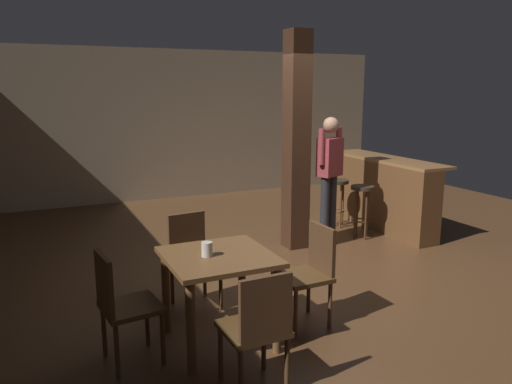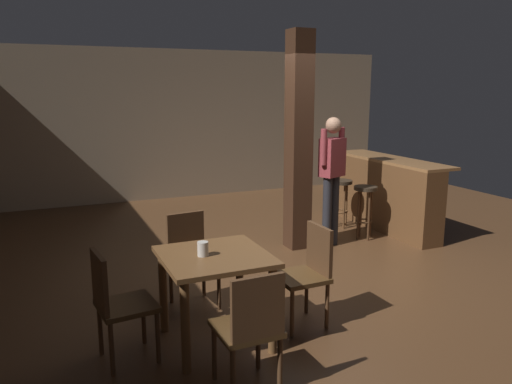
{
  "view_description": "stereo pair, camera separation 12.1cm",
  "coord_description": "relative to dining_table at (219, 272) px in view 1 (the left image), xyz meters",
  "views": [
    {
      "loc": [
        -2.92,
        -4.83,
        2.08
      ],
      "look_at": [
        -0.72,
        -0.06,
        0.99
      ],
      "focal_mm": 35.0,
      "sensor_mm": 36.0,
      "label": 1
    },
    {
      "loc": [
        -2.81,
        -4.88,
        2.08
      ],
      "look_at": [
        -0.72,
        -0.06,
        0.99
      ],
      "focal_mm": 35.0,
      "sensor_mm": 36.0,
      "label": 2
    }
  ],
  "objects": [
    {
      "name": "pillar",
      "position": [
        1.83,
        1.99,
        0.78
      ],
      "size": [
        0.28,
        0.28,
        2.8
      ],
      "primitive_type": "cube",
      "color": "#382114",
      "rests_on": "ground_plane"
    },
    {
      "name": "standing_person",
      "position": [
        2.26,
        1.87,
        0.38
      ],
      "size": [
        0.46,
        0.31,
        1.72
      ],
      "color": "maroon",
      "rests_on": "ground_plane"
    },
    {
      "name": "bar_counter",
      "position": [
        3.45,
        2.29,
        -0.08
      ],
      "size": [
        0.56,
        2.19,
        1.06
      ],
      "color": "brown",
      "rests_on": "ground_plane"
    },
    {
      "name": "bar_stool_mid",
      "position": [
        2.89,
        2.6,
        -0.07
      ],
      "size": [
        0.34,
        0.34,
        0.73
      ],
      "color": "#2D2319",
      "rests_on": "ground_plane"
    },
    {
      "name": "wall_back",
      "position": [
        1.58,
        5.71,
        0.78
      ],
      "size": [
        8.0,
        0.1,
        2.8
      ],
      "primitive_type": "cube",
      "color": "gray",
      "rests_on": "ground_plane"
    },
    {
      "name": "chair_west",
      "position": [
        -0.79,
        -0.02,
        -0.11
      ],
      "size": [
        0.47,
        0.47,
        0.89
      ],
      "color": "#4C3319",
      "rests_on": "ground_plane"
    },
    {
      "name": "ground_plane",
      "position": [
        1.58,
        1.21,
        -0.62
      ],
      "size": [
        10.8,
        10.8,
        0.0
      ],
      "primitive_type": "plane",
      "color": "#4C301C"
    },
    {
      "name": "chair_north",
      "position": [
        0.02,
        0.8,
        -0.11
      ],
      "size": [
        0.47,
        0.47,
        0.89
      ],
      "color": "#4C3319",
      "rests_on": "ground_plane"
    },
    {
      "name": "bar_stool_near",
      "position": [
        2.87,
        1.94,
        -0.06
      ],
      "size": [
        0.32,
        0.32,
        0.75
      ],
      "color": "#2D2319",
      "rests_on": "ground_plane"
    },
    {
      "name": "chair_south",
      "position": [
        -0.01,
        -0.79,
        -0.11
      ],
      "size": [
        0.43,
        0.43,
        0.89
      ],
      "color": "#4C3319",
      "rests_on": "ground_plane"
    },
    {
      "name": "napkin_cup",
      "position": [
        -0.1,
        0.0,
        0.2
      ],
      "size": [
        0.09,
        0.09,
        0.12
      ],
      "primitive_type": "cylinder",
      "color": "beige",
      "rests_on": "dining_table"
    },
    {
      "name": "dining_table",
      "position": [
        0.0,
        0.0,
        0.0
      ],
      "size": [
        0.85,
        0.85,
        0.76
      ],
      "color": "brown",
      "rests_on": "ground_plane"
    },
    {
      "name": "chair_east",
      "position": [
        0.86,
        -0.01,
        -0.11
      ],
      "size": [
        0.43,
        0.43,
        0.89
      ],
      "color": "#4C3319",
      "rests_on": "ground_plane"
    }
  ]
}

